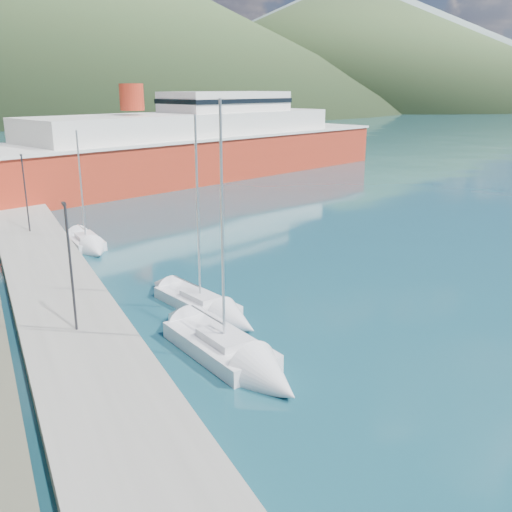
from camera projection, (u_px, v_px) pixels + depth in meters
ground at (35, 145)px, 121.21m from camera, size 1400.00×1400.00×0.00m
quay at (47, 272)px, 36.55m from camera, size 5.00×88.00×0.80m
hills_far at (115, 21)px, 586.47m from camera, size 1480.00×900.00×180.00m
hills_near at (144, 26)px, 365.81m from camera, size 1010.00×520.00×115.00m
lamp_posts at (73, 268)px, 25.37m from camera, size 0.15×45.82×6.06m
sailboat_near at (245, 364)px, 24.61m from camera, size 3.93×8.92×12.38m
sailboat_mid at (217, 312)px, 30.43m from camera, size 3.89×8.12×11.31m
sailboat_far at (90, 247)px, 42.92m from camera, size 2.55×6.67×9.62m
ferry at (192, 148)px, 76.60m from camera, size 65.72×35.04×12.89m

